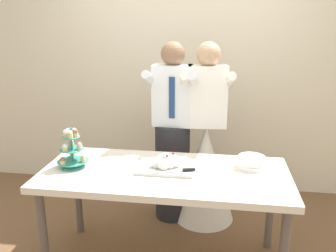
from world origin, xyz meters
The scene contains 7 objects.
rear_wall centered at (0.00, 1.47, 1.45)m, with size 5.20×0.10×2.90m, color beige.
dessert_table centered at (0.00, 0.00, 0.70)m, with size 1.80×0.80×0.78m.
cupcake_stand centered at (-0.69, -0.01, 0.91)m, with size 0.23×0.23×0.31m.
main_cake_tray centered at (0.01, 0.05, 0.82)m, with size 0.43×0.31×0.13m.
plate_stack centered at (0.63, 0.16, 0.82)m, with size 0.21×0.21×0.09m.
person_groom centered at (-0.04, 0.72, 0.75)m, with size 0.49×0.51×1.66m.
person_bride centered at (0.27, 0.72, 0.58)m, with size 0.56×0.56×1.66m.
Camera 1 is at (0.37, -2.39, 1.84)m, focal length 38.51 mm.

